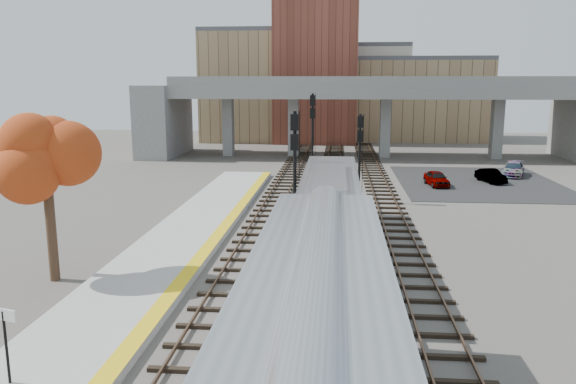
% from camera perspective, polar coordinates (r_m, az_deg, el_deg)
% --- Properties ---
extents(ground, '(160.00, 160.00, 0.00)m').
position_cam_1_polar(ground, '(24.67, 1.61, -9.98)').
color(ground, '#47423D').
rests_on(ground, ground).
extents(platform, '(4.50, 60.00, 0.35)m').
position_cam_1_polar(platform, '(26.03, -14.73, -8.80)').
color(platform, '#9E9E99').
rests_on(platform, ground).
extents(yellow_strip, '(0.70, 60.00, 0.01)m').
position_cam_1_polar(yellow_strip, '(25.41, -10.67, -8.68)').
color(yellow_strip, yellow).
rests_on(yellow_strip, platform).
extents(tracks, '(10.70, 95.00, 0.25)m').
position_cam_1_polar(tracks, '(36.56, 4.25, -2.85)').
color(tracks, black).
rests_on(tracks, ground).
extents(overpass, '(54.00, 12.00, 9.50)m').
position_cam_1_polar(overpass, '(68.15, 8.13, 8.42)').
color(overpass, slate).
rests_on(overpass, ground).
extents(buildings_far, '(43.00, 21.00, 20.60)m').
position_cam_1_polar(buildings_far, '(89.56, 5.07, 10.43)').
color(buildings_far, '#9D845B').
rests_on(buildings_far, ground).
extents(parking_lot, '(14.00, 18.00, 0.04)m').
position_cam_1_polar(parking_lot, '(53.27, 18.71, 0.95)').
color(parking_lot, black).
rests_on(parking_lot, ground).
extents(locomotive, '(3.02, 19.05, 4.10)m').
position_cam_1_polar(locomotive, '(28.99, 4.23, -2.08)').
color(locomotive, '#A8AAB2').
rests_on(locomotive, ground).
extents(signal_mast_near, '(0.60, 0.64, 7.25)m').
position_cam_1_polar(signal_mast_near, '(32.66, 0.68, 1.87)').
color(signal_mast_near, '#9E9E99').
rests_on(signal_mast_near, ground).
extents(signal_mast_mid, '(0.60, 0.64, 6.60)m').
position_cam_1_polar(signal_mast_mid, '(41.88, 7.27, 3.21)').
color(signal_mast_mid, '#9E9E99').
rests_on(signal_mast_mid, ground).
extents(signal_mast_far, '(0.60, 0.64, 7.81)m').
position_cam_1_polar(signal_mast_far, '(55.19, 2.49, 6.03)').
color(signal_mast_far, '#9E9E99').
rests_on(signal_mast_far, ground).
extents(station_sign, '(0.88, 0.28, 2.27)m').
position_cam_1_polar(station_sign, '(18.20, -26.84, -12.42)').
color(station_sign, black).
rests_on(station_sign, platform).
extents(tree, '(3.60, 3.60, 7.35)m').
position_cam_1_polar(tree, '(26.77, -23.41, 2.85)').
color(tree, '#382619').
rests_on(tree, ground).
extents(car_a, '(1.99, 3.92, 1.28)m').
position_cam_1_polar(car_a, '(50.26, 14.86, 1.35)').
color(car_a, '#99999E').
rests_on(car_a, parking_lot).
extents(car_b, '(2.19, 3.83, 1.19)m').
position_cam_1_polar(car_b, '(53.34, 19.91, 1.55)').
color(car_b, '#99999E').
rests_on(car_b, parking_lot).
extents(car_c, '(3.30, 4.89, 1.32)m').
position_cam_1_polar(car_c, '(57.79, 21.92, 2.17)').
color(car_c, '#99999E').
rests_on(car_c, parking_lot).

